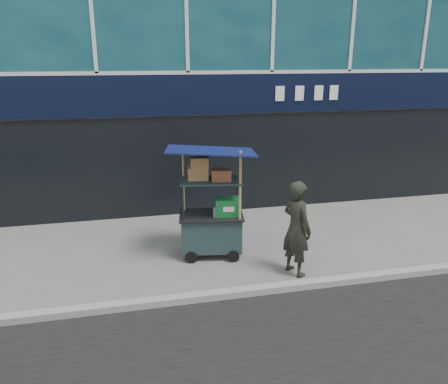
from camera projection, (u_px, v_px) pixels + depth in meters
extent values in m
plane|color=#61605C|center=(225.00, 291.00, 7.31)|extent=(80.00, 80.00, 0.00)
cube|color=gray|center=(228.00, 294.00, 7.10)|extent=(80.00, 0.18, 0.12)
cube|color=black|center=(189.00, 95.00, 10.04)|extent=(15.68, 0.06, 0.90)
cube|color=black|center=(190.00, 166.00, 10.58)|extent=(15.68, 0.04, 2.40)
cube|color=#1B2D2E|center=(211.00, 232.00, 8.50)|extent=(1.24, 0.84, 0.67)
cylinder|color=black|center=(191.00, 258.00, 8.25)|extent=(0.23, 0.08, 0.23)
cylinder|color=black|center=(233.00, 256.00, 8.30)|extent=(0.23, 0.08, 0.23)
cube|color=black|center=(211.00, 215.00, 8.40)|extent=(1.32, 0.93, 0.04)
cylinder|color=black|center=(183.00, 204.00, 8.00)|extent=(0.03, 0.03, 0.72)
cylinder|color=black|center=(240.00, 203.00, 8.05)|extent=(0.03, 0.03, 0.72)
cylinder|color=black|center=(184.00, 194.00, 8.54)|extent=(0.03, 0.03, 0.72)
cylinder|color=black|center=(237.00, 194.00, 8.60)|extent=(0.03, 0.03, 0.72)
cube|color=#1B2D2E|center=(211.00, 180.00, 8.19)|extent=(1.24, 0.84, 0.03)
cylinder|color=olive|center=(240.00, 208.00, 8.08)|extent=(0.05, 0.05, 2.15)
cylinder|color=olive|center=(184.00, 201.00, 8.58)|extent=(0.04, 0.04, 2.05)
cube|color=#0B1041|center=(211.00, 151.00, 8.02)|extent=(1.78, 1.39, 0.19)
cube|color=#0D5620|center=(228.00, 207.00, 8.31)|extent=(0.52, 0.41, 0.33)
cylinder|color=silver|center=(215.00, 213.00, 8.18)|extent=(0.07, 0.07, 0.19)
cylinder|color=blue|center=(215.00, 208.00, 8.15)|extent=(0.04, 0.04, 0.02)
cube|color=olive|center=(198.00, 173.00, 8.18)|extent=(0.42, 0.34, 0.24)
cube|color=brown|center=(221.00, 175.00, 8.12)|extent=(0.40, 0.32, 0.21)
cube|color=olive|center=(200.00, 162.00, 8.10)|extent=(0.37, 0.30, 0.19)
imported|color=black|center=(297.00, 228.00, 7.66)|extent=(0.62, 0.74, 1.73)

